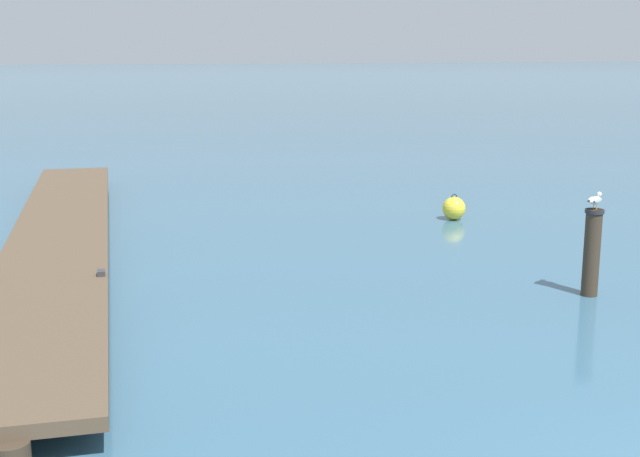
% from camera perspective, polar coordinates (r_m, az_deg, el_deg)
% --- Properties ---
extents(floating_dock, '(2.62, 17.96, 0.53)m').
position_cam_1_polar(floating_dock, '(16.98, -17.16, -0.44)').
color(floating_dock, brown).
rests_on(floating_dock, ground).
extents(mooring_piling, '(0.30, 0.30, 1.41)m').
position_cam_1_polar(mooring_piling, '(14.09, 17.89, -1.43)').
color(mooring_piling, '#3D3023').
rests_on(mooring_piling, ground).
extents(perched_seagull, '(0.35, 0.26, 0.27)m').
position_cam_1_polar(perched_seagull, '(13.93, 18.10, 1.84)').
color(perched_seagull, gold).
rests_on(perched_seagull, mooring_piling).
extents(mooring_buoy, '(0.53, 0.53, 0.60)m').
position_cam_1_polar(mooring_buoy, '(19.72, 9.03, 1.36)').
color(mooring_buoy, yellow).
rests_on(mooring_buoy, ground).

